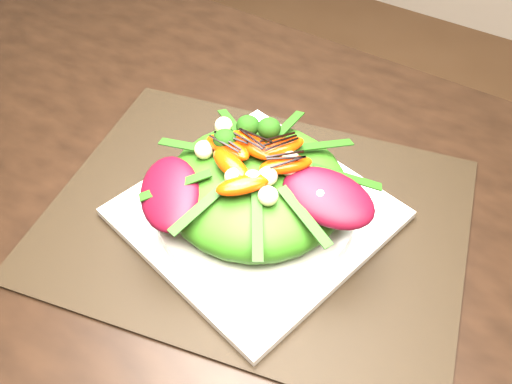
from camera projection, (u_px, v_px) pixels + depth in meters
The scene contains 10 objects.
dining_table at pixel (88, 179), 0.72m from camera, with size 1.60×0.90×0.75m, color black.
placemat at pixel (256, 217), 0.65m from camera, with size 0.49×0.37×0.00m, color black.
plate_base at pixel (256, 213), 0.64m from camera, with size 0.27×0.27×0.01m, color silver.
salad_bowl at pixel (256, 206), 0.63m from camera, with size 0.23×0.23×0.02m, color silver.
lettuce_mound at pixel (256, 187), 0.61m from camera, with size 0.21×0.21×0.07m, color #2D6412.
radicchio_leaf at pixel (328, 197), 0.56m from camera, with size 0.10×0.07×0.02m, color #410613.
orange_segment at pixel (251, 145), 0.60m from camera, with size 0.06×0.02×0.02m, color red.
broccoli_floret at pixel (231, 118), 0.63m from camera, with size 0.04×0.04×0.04m, color black.
macadamia_nut at pixel (246, 193), 0.55m from camera, with size 0.02×0.02×0.02m, color beige.
balsamic_drizzle at pixel (251, 139), 0.59m from camera, with size 0.04×0.00×0.00m, color black.
Camera 1 is at (0.46, -0.30, 1.25)m, focal length 38.00 mm.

